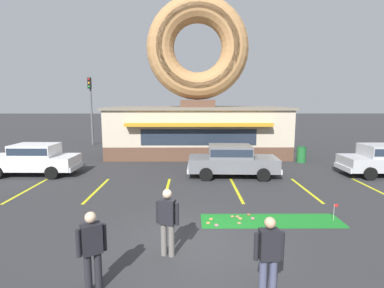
{
  "coord_description": "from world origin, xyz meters",
  "views": [
    {
      "loc": [
        -0.09,
        -7.47,
        3.83
      ],
      "look_at": [
        -0.01,
        5.0,
        2.0
      ],
      "focal_mm": 28.0,
      "sensor_mm": 36.0,
      "label": 1
    }
  ],
  "objects_px": {
    "car_grey": "(232,160)",
    "pedestrian_hooded_kid": "(269,254)",
    "car_white": "(34,158)",
    "pedestrian_blue_sweater_man": "(92,248)",
    "golf_ball": "(239,218)",
    "pedestrian_leather_jacket_man": "(167,219)",
    "traffic_light_pole": "(91,102)",
    "trash_bin": "(301,154)",
    "putting_flag_pin": "(335,208)"
  },
  "relations": [
    {
      "from": "pedestrian_hooded_kid",
      "to": "golf_ball",
      "type": "bearing_deg",
      "value": 88.89
    },
    {
      "from": "putting_flag_pin",
      "to": "trash_bin",
      "type": "relative_size",
      "value": 0.56
    },
    {
      "from": "car_white",
      "to": "trash_bin",
      "type": "distance_m",
      "value": 15.28
    },
    {
      "from": "putting_flag_pin",
      "to": "trash_bin",
      "type": "distance_m",
      "value": 9.46
    },
    {
      "from": "car_grey",
      "to": "trash_bin",
      "type": "relative_size",
      "value": 4.74
    },
    {
      "from": "car_white",
      "to": "car_grey",
      "type": "bearing_deg",
      "value": -2.45
    },
    {
      "from": "car_grey",
      "to": "pedestrian_leather_jacket_man",
      "type": "distance_m",
      "value": 8.23
    },
    {
      "from": "car_grey",
      "to": "pedestrian_hooded_kid",
      "type": "bearing_deg",
      "value": -93.58
    },
    {
      "from": "pedestrian_hooded_kid",
      "to": "trash_bin",
      "type": "xyz_separation_m",
      "value": [
        5.4,
        12.87,
        -0.41
      ]
    },
    {
      "from": "car_white",
      "to": "trash_bin",
      "type": "xyz_separation_m",
      "value": [
        14.97,
        3.03,
        -0.37
      ]
    },
    {
      "from": "putting_flag_pin",
      "to": "pedestrian_hooded_kid",
      "type": "distance_m",
      "value": 4.84
    },
    {
      "from": "car_grey",
      "to": "trash_bin",
      "type": "bearing_deg",
      "value": 35.78
    },
    {
      "from": "trash_bin",
      "to": "traffic_light_pole",
      "type": "distance_m",
      "value": 17.44
    },
    {
      "from": "car_white",
      "to": "pedestrian_hooded_kid",
      "type": "height_order",
      "value": "pedestrian_hooded_kid"
    },
    {
      "from": "golf_ball",
      "to": "pedestrian_leather_jacket_man",
      "type": "bearing_deg",
      "value": -133.42
    },
    {
      "from": "pedestrian_blue_sweater_man",
      "to": "trash_bin",
      "type": "xyz_separation_m",
      "value": [
        8.85,
        12.66,
        -0.43
      ]
    },
    {
      "from": "golf_ball",
      "to": "pedestrian_hooded_kid",
      "type": "xyz_separation_m",
      "value": [
        -0.07,
        -3.88,
        0.86
      ]
    },
    {
      "from": "trash_bin",
      "to": "pedestrian_blue_sweater_man",
      "type": "bearing_deg",
      "value": -124.97
    },
    {
      "from": "pedestrian_blue_sweater_man",
      "to": "trash_bin",
      "type": "relative_size",
      "value": 1.72
    },
    {
      "from": "putting_flag_pin",
      "to": "trash_bin",
      "type": "xyz_separation_m",
      "value": [
        2.31,
        9.17,
        0.06
      ]
    },
    {
      "from": "pedestrian_leather_jacket_man",
      "to": "traffic_light_pole",
      "type": "bearing_deg",
      "value": 112.84
    },
    {
      "from": "pedestrian_leather_jacket_man",
      "to": "traffic_light_pole",
      "type": "relative_size",
      "value": 0.29
    },
    {
      "from": "putting_flag_pin",
      "to": "car_grey",
      "type": "height_order",
      "value": "car_grey"
    },
    {
      "from": "pedestrian_leather_jacket_man",
      "to": "trash_bin",
      "type": "bearing_deg",
      "value": 56.45
    },
    {
      "from": "pedestrian_blue_sweater_man",
      "to": "pedestrian_hooded_kid",
      "type": "xyz_separation_m",
      "value": [
        3.45,
        -0.21,
        -0.02
      ]
    },
    {
      "from": "pedestrian_leather_jacket_man",
      "to": "traffic_light_pole",
      "type": "height_order",
      "value": "traffic_light_pole"
    },
    {
      "from": "car_grey",
      "to": "golf_ball",
      "type": "bearing_deg",
      "value": -95.32
    },
    {
      "from": "putting_flag_pin",
      "to": "pedestrian_leather_jacket_man",
      "type": "bearing_deg",
      "value": -158.02
    },
    {
      "from": "pedestrian_leather_jacket_man",
      "to": "trash_bin",
      "type": "height_order",
      "value": "pedestrian_leather_jacket_man"
    },
    {
      "from": "car_white",
      "to": "pedestrian_hooded_kid",
      "type": "distance_m",
      "value": 13.72
    },
    {
      "from": "car_white",
      "to": "trash_bin",
      "type": "bearing_deg",
      "value": 11.45
    },
    {
      "from": "car_white",
      "to": "pedestrian_blue_sweater_man",
      "type": "distance_m",
      "value": 11.4
    },
    {
      "from": "car_white",
      "to": "pedestrian_leather_jacket_man",
      "type": "bearing_deg",
      "value": -47.62
    },
    {
      "from": "trash_bin",
      "to": "traffic_light_pole",
      "type": "relative_size",
      "value": 0.17
    },
    {
      "from": "pedestrian_blue_sweater_man",
      "to": "golf_ball",
      "type": "bearing_deg",
      "value": 46.07
    },
    {
      "from": "pedestrian_hooded_kid",
      "to": "car_white",
      "type": "bearing_deg",
      "value": 134.21
    },
    {
      "from": "trash_bin",
      "to": "traffic_light_pole",
      "type": "height_order",
      "value": "traffic_light_pole"
    },
    {
      "from": "putting_flag_pin",
      "to": "pedestrian_leather_jacket_man",
      "type": "xyz_separation_m",
      "value": [
        -5.16,
        -2.08,
        0.51
      ]
    },
    {
      "from": "golf_ball",
      "to": "car_white",
      "type": "bearing_deg",
      "value": 148.29
    },
    {
      "from": "pedestrian_hooded_kid",
      "to": "pedestrian_leather_jacket_man",
      "type": "height_order",
      "value": "pedestrian_leather_jacket_man"
    },
    {
      "from": "car_grey",
      "to": "pedestrian_blue_sweater_man",
      "type": "height_order",
      "value": "pedestrian_blue_sweater_man"
    },
    {
      "from": "car_grey",
      "to": "pedestrian_hooded_kid",
      "type": "relative_size",
      "value": 2.8
    },
    {
      "from": "golf_ball",
      "to": "putting_flag_pin",
      "type": "relative_size",
      "value": 0.08
    },
    {
      "from": "pedestrian_leather_jacket_man",
      "to": "trash_bin",
      "type": "relative_size",
      "value": 1.75
    },
    {
      "from": "putting_flag_pin",
      "to": "pedestrian_hooded_kid",
      "type": "height_order",
      "value": "pedestrian_hooded_kid"
    },
    {
      "from": "golf_ball",
      "to": "trash_bin",
      "type": "distance_m",
      "value": 10.46
    },
    {
      "from": "pedestrian_leather_jacket_man",
      "to": "pedestrian_hooded_kid",
      "type": "bearing_deg",
      "value": -38.0
    },
    {
      "from": "golf_ball",
      "to": "pedestrian_hooded_kid",
      "type": "bearing_deg",
      "value": -91.11
    },
    {
      "from": "pedestrian_blue_sweater_man",
      "to": "pedestrian_hooded_kid",
      "type": "distance_m",
      "value": 3.46
    },
    {
      "from": "golf_ball",
      "to": "putting_flag_pin",
      "type": "height_order",
      "value": "putting_flag_pin"
    }
  ]
}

